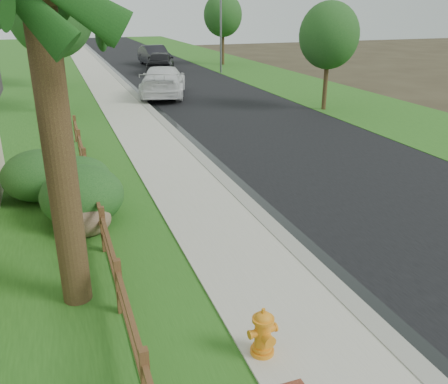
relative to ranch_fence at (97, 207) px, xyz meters
name	(u,v)px	position (x,y,z in m)	size (l,w,h in m)	color
ground	(389,370)	(3.60, -6.40, -0.62)	(120.00, 120.00, 0.00)	#312A1B
road	(163,71)	(8.20, 28.60, -0.61)	(8.00, 90.00, 0.02)	black
curb	(112,73)	(4.00, 28.60, -0.56)	(0.40, 90.00, 0.12)	gray
wet_gutter	(116,73)	(4.35, 28.60, -0.60)	(0.50, 90.00, 0.00)	black
sidewalk	(95,74)	(2.70, 28.60, -0.57)	(2.20, 90.00, 0.10)	#AFAC98
grass_strip	(70,75)	(0.80, 28.60, -0.59)	(1.60, 90.00, 0.06)	#265719
verge_far	(241,67)	(15.10, 28.60, -0.60)	(6.00, 90.00, 0.04)	#265719
ranch_fence	(97,207)	(0.00, 0.00, 0.00)	(0.12, 16.92, 1.10)	#442616
fire_hydrant	(263,333)	(1.90, -5.50, -0.14)	(0.53, 0.43, 0.81)	orange
white_suv	(163,81)	(5.60, 17.22, 0.29)	(2.49, 6.11, 1.77)	white
dark_car_mid	(160,62)	(7.77, 27.63, 0.27)	(2.04, 5.07, 1.73)	black
dark_car_far	(155,56)	(8.33, 32.48, 0.27)	(1.84, 5.28, 1.74)	black
streetlight	(219,14)	(12.15, 25.87, 3.87)	(1.83, 0.35, 7.92)	slate
boulder	(86,221)	(-0.30, -0.21, -0.23)	(1.17, 0.88, 0.78)	brown
shrub_b	(78,180)	(-0.30, 2.08, 0.01)	(1.80, 1.80, 1.26)	#174117
shrub_c	(82,196)	(-0.30, 0.55, 0.12)	(2.05, 2.05, 1.48)	#174117
shrub_d	(40,175)	(-1.30, 2.61, 0.09)	(2.07, 2.07, 1.41)	#174117
tree_near_left	(50,10)	(-0.30, 14.17, 4.29)	(4.03, 4.03, 7.14)	#331F15
tree_near_right	(329,36)	(12.60, 10.58, 3.10)	(2.98, 2.98, 5.36)	#331F15
tree_mid_right	(223,15)	(14.31, 31.03, 3.65)	(3.39, 3.39, 6.15)	#331F15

